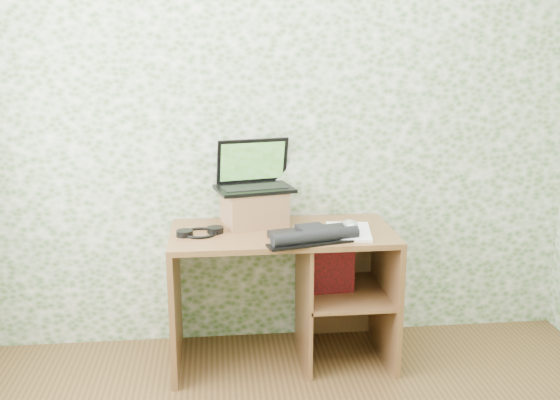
{
  "coord_description": "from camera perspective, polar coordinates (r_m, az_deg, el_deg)",
  "views": [
    {
      "loc": [
        -0.35,
        -1.76,
        1.72
      ],
      "look_at": [
        -0.02,
        1.39,
        0.93
      ],
      "focal_mm": 40.0,
      "sensor_mm": 36.0,
      "label": 1
    }
  ],
  "objects": [
    {
      "name": "desk",
      "position": [
        3.48,
        1.44,
        -6.9
      ],
      "size": [
        1.2,
        0.6,
        0.75
      ],
      "color": "brown",
      "rests_on": "floor"
    },
    {
      "name": "wall_back",
      "position": [
        3.55,
        -0.34,
        7.14
      ],
      "size": [
        3.5,
        0.0,
        3.5
      ],
      "primitive_type": "plane",
      "rotation": [
        1.57,
        0.0,
        0.0
      ],
      "color": "white",
      "rests_on": "ground"
    },
    {
      "name": "mouse",
      "position": [
        3.33,
        6.46,
        -2.44
      ],
      "size": [
        0.1,
        0.14,
        0.04
      ],
      "primitive_type": "ellipsoid",
      "rotation": [
        0.0,
        0.0,
        -0.19
      ],
      "color": "silver",
      "rests_on": "notepad"
    },
    {
      "name": "headphones",
      "position": [
        3.32,
        -7.31,
        -2.94
      ],
      "size": [
        0.25,
        0.22,
        0.03
      ],
      "rotation": [
        0.0,
        0.0,
        0.27
      ],
      "color": "black",
      "rests_on": "desk"
    },
    {
      "name": "keyboard",
      "position": [
        3.21,
        3.09,
        -3.22
      ],
      "size": [
        0.51,
        0.36,
        0.07
      ],
      "rotation": [
        0.0,
        0.0,
        0.25
      ],
      "color": "black",
      "rests_on": "desk"
    },
    {
      "name": "laptop",
      "position": [
        3.47,
        -2.44,
        2.07
      ],
      "size": [
        0.46,
        0.37,
        0.27
      ],
      "rotation": [
        0.0,
        0.0,
        0.23
      ],
      "color": "black",
      "rests_on": "riser"
    },
    {
      "name": "red_box",
      "position": [
        3.47,
        4.69,
        -6.03
      ],
      "size": [
        0.25,
        0.09,
        0.3
      ],
      "primitive_type": "cube",
      "rotation": [
        0.0,
        0.0,
        0.06
      ],
      "color": "maroon",
      "rests_on": "desk"
    },
    {
      "name": "pen",
      "position": [
        3.37,
        6.63,
        -2.52
      ],
      "size": [
        0.08,
        0.14,
        0.01
      ],
      "primitive_type": "cylinder",
      "rotation": [
        1.57,
        0.0,
        -0.49
      ],
      "color": "black",
      "rests_on": "notepad"
    },
    {
      "name": "riser",
      "position": [
        3.46,
        -2.36,
        -0.69
      ],
      "size": [
        0.37,
        0.33,
        0.19
      ],
      "primitive_type": "cube",
      "rotation": [
        0.0,
        0.0,
        0.23
      ],
      "color": "#8D5E3F",
      "rests_on": "desk"
    },
    {
      "name": "notepad",
      "position": [
        3.34,
        6.27,
        -2.89
      ],
      "size": [
        0.28,
        0.36,
        0.02
      ],
      "primitive_type": "cube",
      "rotation": [
        0.0,
        0.0,
        -0.16
      ],
      "color": "white",
      "rests_on": "desk"
    }
  ]
}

